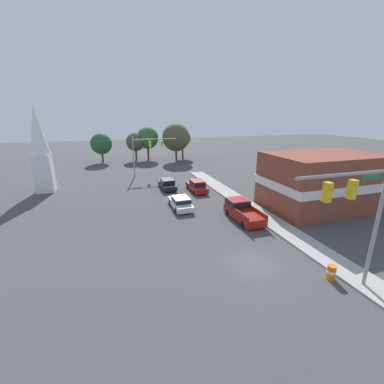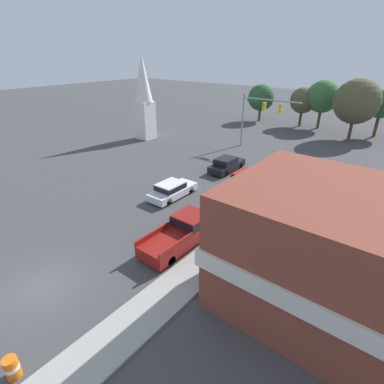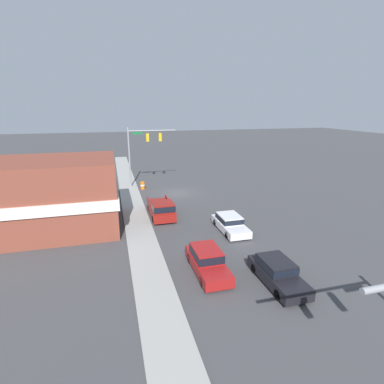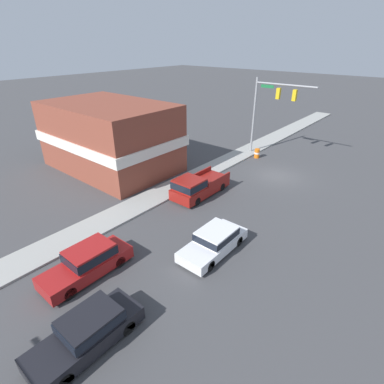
{
  "view_description": "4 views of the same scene",
  "coord_description": "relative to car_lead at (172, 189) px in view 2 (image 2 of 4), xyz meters",
  "views": [
    {
      "loc": [
        -9.33,
        -14.19,
        10.5
      ],
      "look_at": [
        -0.55,
        13.01,
        1.77
      ],
      "focal_mm": 24.0,
      "sensor_mm": 36.0,
      "label": 1
    },
    {
      "loc": [
        14.17,
        -4.69,
        11.71
      ],
      "look_at": [
        1.49,
        11.24,
        2.09
      ],
      "focal_mm": 28.0,
      "sensor_mm": 36.0,
      "label": 2
    },
    {
      "loc": [
        7.6,
        35.48,
        10.51
      ],
      "look_at": [
        0.47,
        9.2,
        2.73
      ],
      "focal_mm": 28.0,
      "sensor_mm": 36.0,
      "label": 3
    },
    {
      "loc": [
        -10.26,
        24.79,
        11.33
      ],
      "look_at": [
        1.36,
        10.84,
        2.11
      ],
      "focal_mm": 28.0,
      "sensor_mm": 36.0,
      "label": 4
    }
  ],
  "objects": [
    {
      "name": "pickup_truck_parked",
      "position": [
        5.25,
        -4.83,
        0.16
      ],
      "size": [
        2.11,
        5.36,
        1.81
      ],
      "color": "black",
      "rests_on": "ground"
    },
    {
      "name": "construction_barrel",
      "position": [
        5.9,
        -15.9,
        -0.23
      ],
      "size": [
        0.57,
        0.57,
        0.99
      ],
      "color": "orange",
      "rests_on": "ground"
    },
    {
      "name": "church_steeple",
      "position": [
        -16.17,
        12.32,
        5.34
      ],
      "size": [
        2.46,
        2.46,
        11.61
      ],
      "color": "white",
      "rests_on": "ground"
    },
    {
      "name": "backdrop_tree_center",
      "position": [
        1.54,
        34.6,
        4.33
      ],
      "size": [
        5.08,
        5.08,
        7.62
      ],
      "color": "#4C3823",
      "rests_on": "ground"
    },
    {
      "name": "car_second_ahead",
      "position": [
        0.3,
        8.35,
        0.05
      ],
      "size": [
        1.83,
        4.7,
        1.51
      ],
      "color": "black",
      "rests_on": "ground"
    },
    {
      "name": "far_signal_assembly",
      "position": [
        -1.03,
        17.82,
        4.21
      ],
      "size": [
        7.65,
        0.49,
        6.81
      ],
      "color": "gray",
      "rests_on": "ground"
    },
    {
      "name": "backdrop_tree_left_mid",
      "position": [
        -1.36,
        34.11,
        3.53
      ],
      "size": [
        4.21,
        4.21,
        6.39
      ],
      "color": "#4C3823",
      "rests_on": "ground"
    },
    {
      "name": "car_lead",
      "position": [
        0.0,
        0.0,
        0.0
      ],
      "size": [
        1.9,
        4.72,
        1.4
      ],
      "color": "black",
      "rests_on": "ground"
    },
    {
      "name": "corner_brick_building",
      "position": [
        15.59,
        -4.42,
        2.38
      ],
      "size": [
        12.67,
        8.33,
        6.24
      ],
      "color": "brown",
      "rests_on": "ground"
    },
    {
      "name": "ground_plane",
      "position": [
        2.0,
        -12.79,
        -0.73
      ],
      "size": [
        200.0,
        200.0,
        0.0
      ],
      "primitive_type": "plane",
      "color": "#424244"
    },
    {
      "name": "car_oncoming",
      "position": [
        4.03,
        5.92,
        0.1
      ],
      "size": [
        1.83,
        4.87,
        1.6
      ],
      "rotation": [
        0.0,
        0.0,
        3.14
      ],
      "color": "black",
      "rests_on": "ground"
    },
    {
      "name": "sidewalk_curb",
      "position": [
        7.7,
        -12.79,
        -0.66
      ],
      "size": [
        2.4,
        60.0,
        0.14
      ],
      "color": "#9E9E99",
      "rests_on": "ground"
    },
    {
      "name": "backdrop_tree_right_far",
      "position": [
        9.98,
        34.25,
        4.04
      ],
      "size": [
        4.02,
        4.02,
        6.81
      ],
      "color": "#4C3823",
      "rests_on": "ground"
    },
    {
      "name": "backdrop_tree_right_mid",
      "position": [
        7.36,
        30.42,
        4.6
      ],
      "size": [
        6.19,
        6.19,
        8.44
      ],
      "color": "#4C3823",
      "rests_on": "ground"
    },
    {
      "name": "backdrop_tree_left_far",
      "position": [
        -8.85,
        33.87,
        3.38
      ],
      "size": [
        4.61,
        4.61,
        6.43
      ],
      "color": "#4C3823",
      "rests_on": "ground"
    }
  ]
}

